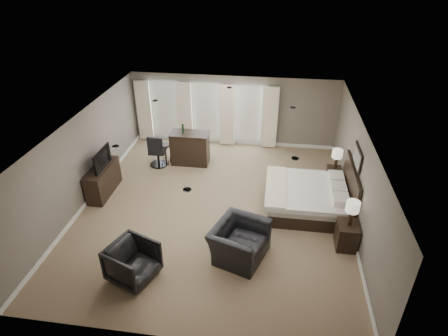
# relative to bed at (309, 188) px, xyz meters

# --- Properties ---
(room) EXTENTS (7.60, 8.60, 2.64)m
(room) POSITION_rel_bed_xyz_m (-2.58, -0.32, 0.58)
(room) COLOR #806C51
(room) RESTS_ON ground
(window_bay) EXTENTS (5.25, 0.20, 2.30)m
(window_bay) POSITION_rel_bed_xyz_m (-3.58, 3.79, 0.49)
(window_bay) COLOR silver
(window_bay) RESTS_ON room
(bed) EXTENTS (2.25, 2.15, 1.43)m
(bed) POSITION_rel_bed_xyz_m (0.00, 0.00, 0.00)
(bed) COLOR silver
(bed) RESTS_ON ground
(nightstand_near) EXTENTS (0.50, 0.62, 0.67)m
(nightstand_near) POSITION_rel_bed_xyz_m (0.89, -1.45, -0.38)
(nightstand_near) COLOR black
(nightstand_near) RESTS_ON ground
(nightstand_far) EXTENTS (0.42, 0.52, 0.56)m
(nightstand_far) POSITION_rel_bed_xyz_m (0.89, 1.45, -0.43)
(nightstand_far) COLOR black
(nightstand_far) RESTS_ON ground
(lamp_near) EXTENTS (0.32, 0.32, 0.67)m
(lamp_near) POSITION_rel_bed_xyz_m (0.89, -1.45, 0.29)
(lamp_near) COLOR beige
(lamp_near) RESTS_ON nightstand_near
(lamp_far) EXTENTS (0.31, 0.31, 0.65)m
(lamp_far) POSITION_rel_bed_xyz_m (0.89, 1.45, 0.17)
(lamp_far) COLOR beige
(lamp_far) RESTS_ON nightstand_far
(wall_art) EXTENTS (0.04, 0.96, 0.56)m
(wall_art) POSITION_rel_bed_xyz_m (1.12, 0.00, 1.03)
(wall_art) COLOR slate
(wall_art) RESTS_ON room
(dresser) EXTENTS (0.49, 1.52, 0.88)m
(dresser) POSITION_rel_bed_xyz_m (-6.03, -0.02, -0.27)
(dresser) COLOR black
(dresser) RESTS_ON ground
(tv) EXTENTS (0.59, 1.02, 0.13)m
(tv) POSITION_rel_bed_xyz_m (-6.03, -0.02, 0.23)
(tv) COLOR black
(tv) RESTS_ON dresser
(armchair_near) EXTENTS (1.25, 1.53, 1.15)m
(armchair_near) POSITION_rel_bed_xyz_m (-1.69, -2.15, -0.14)
(armchair_near) COLOR black
(armchair_near) RESTS_ON ground
(armchair_far) EXTENTS (1.17, 1.21, 0.98)m
(armchair_far) POSITION_rel_bed_xyz_m (-3.95, -3.18, -0.23)
(armchair_far) COLOR black
(armchair_far) RESTS_ON ground
(bar_counter) EXTENTS (1.31, 0.68, 1.14)m
(bar_counter) POSITION_rel_bed_xyz_m (-3.85, 2.16, -0.15)
(bar_counter) COLOR black
(bar_counter) RESTS_ON ground
(bar_stool_left) EXTENTS (0.39, 0.39, 0.75)m
(bar_stool_left) POSITION_rel_bed_xyz_m (-4.67, 1.97, -0.34)
(bar_stool_left) COLOR black
(bar_stool_left) RESTS_ON ground
(bar_stool_right) EXTENTS (0.42, 0.42, 0.74)m
(bar_stool_right) POSITION_rel_bed_xyz_m (-3.74, 2.52, -0.35)
(bar_stool_right) COLOR black
(bar_stool_right) RESTS_ON ground
(desk_chair) EXTENTS (0.62, 0.62, 1.16)m
(desk_chair) POSITION_rel_bed_xyz_m (-4.90, 1.85, -0.14)
(desk_chair) COLOR black
(desk_chair) RESTS_ON ground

